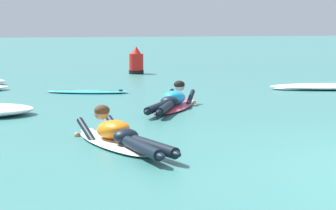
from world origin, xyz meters
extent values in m
plane|color=#387A75|center=(0.00, 10.00, 0.00)|extent=(120.00, 120.00, 0.00)
ellipsoid|color=white|center=(-3.18, 2.58, 0.04)|extent=(1.03, 2.10, 0.07)
ellipsoid|color=white|center=(-3.41, 3.52, 0.05)|extent=(0.25, 0.24, 0.06)
ellipsoid|color=orange|center=(-3.20, 2.63, 0.20)|extent=(0.55, 0.74, 0.35)
ellipsoid|color=black|center=(-3.10, 2.26, 0.17)|extent=(0.40, 0.35, 0.20)
cylinder|color=black|center=(-3.04, 1.64, 0.14)|extent=(0.30, 0.93, 0.14)
ellipsoid|color=black|center=(-2.95, 1.19, 0.14)|extent=(0.15, 0.24, 0.08)
cylinder|color=black|center=(-2.88, 1.68, 0.14)|extent=(0.41, 0.92, 0.14)
ellipsoid|color=black|center=(-2.75, 1.24, 0.14)|extent=(0.15, 0.24, 0.08)
cylinder|color=black|center=(-3.50, 2.94, 0.12)|extent=(0.23, 0.63, 0.35)
sphere|color=tan|center=(-3.59, 3.33, 0.02)|extent=(0.09, 0.09, 0.09)
cylinder|color=black|center=(-3.06, 3.02, 0.12)|extent=(0.23, 0.63, 0.35)
sphere|color=tan|center=(-3.15, 3.39, 0.02)|extent=(0.09, 0.09, 0.09)
sphere|color=tan|center=(-3.29, 3.01, 0.38)|extent=(0.21, 0.21, 0.21)
ellipsoid|color=#47331E|center=(-3.28, 2.99, 0.41)|extent=(0.26, 0.25, 0.16)
ellipsoid|color=#E54C66|center=(-1.42, 5.71, 0.04)|extent=(1.60, 2.14, 0.07)
ellipsoid|color=#E54C66|center=(-0.90, 6.58, 0.05)|extent=(0.28, 0.28, 0.06)
ellipsoid|color=#1E9EDB|center=(-1.39, 5.75, 0.20)|extent=(0.70, 0.81, 0.35)
ellipsoid|color=black|center=(-1.60, 5.40, 0.17)|extent=(0.44, 0.41, 0.20)
cylinder|color=black|center=(-1.98, 4.91, 0.14)|extent=(0.64, 0.86, 0.14)
ellipsoid|color=black|center=(-2.24, 4.51, 0.14)|extent=(0.20, 0.24, 0.08)
cylinder|color=black|center=(-1.85, 4.83, 0.14)|extent=(0.56, 0.90, 0.14)
ellipsoid|color=black|center=(-2.07, 4.41, 0.14)|extent=(0.20, 0.24, 0.08)
cylinder|color=black|center=(-1.39, 6.19, 0.12)|extent=(0.40, 0.58, 0.36)
sphere|color=tan|center=(-1.18, 6.54, 0.02)|extent=(0.09, 0.09, 0.09)
cylinder|color=black|center=(-1.02, 5.95, 0.12)|extent=(0.40, 0.58, 0.36)
sphere|color=tan|center=(-0.82, 6.28, 0.02)|extent=(0.09, 0.09, 0.09)
sphere|color=tan|center=(-1.18, 6.10, 0.38)|extent=(0.21, 0.21, 0.21)
ellipsoid|color=black|center=(-1.19, 6.09, 0.41)|extent=(0.29, 0.28, 0.16)
ellipsoid|color=#2DB2D1|center=(-2.65, 8.68, 0.04)|extent=(2.01, 1.22, 0.07)
cube|color=orange|center=(-2.65, 8.68, 0.07)|extent=(1.55, 0.62, 0.01)
cone|color=black|center=(-1.91, 8.40, 0.01)|extent=(0.13, 0.13, 0.16)
ellipsoid|color=white|center=(3.24, 7.79, 0.07)|extent=(3.08, 1.67, 0.14)
ellipsoid|color=white|center=(2.36, 7.95, 0.04)|extent=(1.14, 0.69, 0.08)
ellipsoid|color=white|center=(-4.51, 5.83, 0.07)|extent=(0.67, 0.56, 0.14)
cylinder|color=red|center=(-0.31, 13.65, 0.33)|extent=(0.46, 0.46, 0.66)
cone|color=red|center=(-0.31, 13.65, 0.78)|extent=(0.33, 0.33, 0.24)
cylinder|color=black|center=(-0.31, 13.65, 0.06)|extent=(0.49, 0.49, 0.12)
camera|label=1|loc=(-4.65, -5.03, 1.60)|focal=62.89mm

